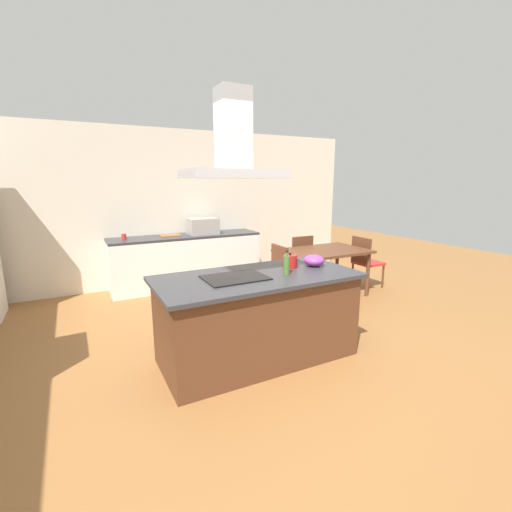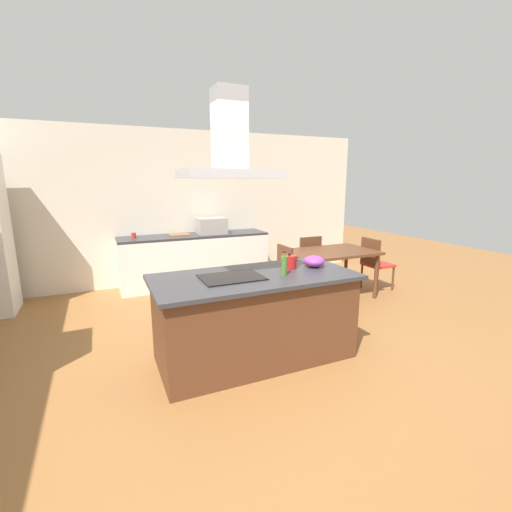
{
  "view_description": "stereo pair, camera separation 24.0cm",
  "coord_description": "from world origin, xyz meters",
  "px_view_note": "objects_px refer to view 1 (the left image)",
  "views": [
    {
      "loc": [
        -1.6,
        -3.0,
        1.83
      ],
      "look_at": [
        0.19,
        0.4,
        1.0
      ],
      "focal_mm": 24.58,
      "sensor_mm": 36.0,
      "label": 1
    },
    {
      "loc": [
        -1.38,
        -3.11,
        1.83
      ],
      "look_at": [
        0.19,
        0.4,
        1.0
      ],
      "focal_mm": 24.58,
      "sensor_mm": 36.0,
      "label": 2
    }
  ],
  "objects_px": {
    "chair_facing_back_wall": "(299,257)",
    "chair_at_right_end": "(365,259)",
    "olive_oil_bottle": "(286,265)",
    "cooktop": "(235,278)",
    "coffee_mug_red": "(124,237)",
    "chair_at_left_end": "(273,272)",
    "range_hood": "(233,150)",
    "tea_kettle": "(290,261)",
    "mixing_bowl": "(314,260)",
    "cutting_board": "(170,235)",
    "dining_table": "(323,255)",
    "countertop_microwave": "(203,226)"
  },
  "relations": [
    {
      "from": "cutting_board",
      "to": "range_hood",
      "type": "height_order",
      "value": "range_hood"
    },
    {
      "from": "olive_oil_bottle",
      "to": "range_hood",
      "type": "distance_m",
      "value": 1.22
    },
    {
      "from": "olive_oil_bottle",
      "to": "cooktop",
      "type": "bearing_deg",
      "value": 167.2
    },
    {
      "from": "tea_kettle",
      "to": "dining_table",
      "type": "height_order",
      "value": "tea_kettle"
    },
    {
      "from": "olive_oil_bottle",
      "to": "tea_kettle",
      "type": "bearing_deg",
      "value": 49.51
    },
    {
      "from": "chair_facing_back_wall",
      "to": "chair_at_right_end",
      "type": "xyz_separation_m",
      "value": [
        0.92,
        -0.67,
        0.0
      ]
    },
    {
      "from": "coffee_mug_red",
      "to": "range_hood",
      "type": "bearing_deg",
      "value": -77.6
    },
    {
      "from": "chair_at_left_end",
      "to": "chair_at_right_end",
      "type": "relative_size",
      "value": 1.0
    },
    {
      "from": "dining_table",
      "to": "chair_facing_back_wall",
      "type": "height_order",
      "value": "chair_facing_back_wall"
    },
    {
      "from": "cooktop",
      "to": "cutting_board",
      "type": "height_order",
      "value": "cutting_board"
    },
    {
      "from": "cooktop",
      "to": "cutting_board",
      "type": "bearing_deg",
      "value": 87.79
    },
    {
      "from": "cutting_board",
      "to": "chair_at_right_end",
      "type": "xyz_separation_m",
      "value": [
        2.93,
        -1.61,
        -0.4
      ]
    },
    {
      "from": "tea_kettle",
      "to": "range_hood",
      "type": "relative_size",
      "value": 0.23
    },
    {
      "from": "tea_kettle",
      "to": "cutting_board",
      "type": "bearing_deg",
      "value": 101.84
    },
    {
      "from": "coffee_mug_red",
      "to": "chair_at_left_end",
      "type": "bearing_deg",
      "value": -40.59
    },
    {
      "from": "coffee_mug_red",
      "to": "range_hood",
      "type": "distance_m",
      "value": 3.2
    },
    {
      "from": "countertop_microwave",
      "to": "chair_facing_back_wall",
      "type": "height_order",
      "value": "countertop_microwave"
    },
    {
      "from": "tea_kettle",
      "to": "mixing_bowl",
      "type": "relative_size",
      "value": 0.9
    },
    {
      "from": "mixing_bowl",
      "to": "chair_at_right_end",
      "type": "bearing_deg",
      "value": 31.72
    },
    {
      "from": "mixing_bowl",
      "to": "range_hood",
      "type": "bearing_deg",
      "value": -177.34
    },
    {
      "from": "cooktop",
      "to": "coffee_mug_red",
      "type": "xyz_separation_m",
      "value": [
        -0.64,
        2.91,
        0.04
      ]
    },
    {
      "from": "coffee_mug_red",
      "to": "chair_at_left_end",
      "type": "distance_m",
      "value": 2.48
    },
    {
      "from": "countertop_microwave",
      "to": "chair_at_right_end",
      "type": "relative_size",
      "value": 0.56
    },
    {
      "from": "cooktop",
      "to": "tea_kettle",
      "type": "bearing_deg",
      "value": 8.47
    },
    {
      "from": "tea_kettle",
      "to": "range_hood",
      "type": "height_order",
      "value": "range_hood"
    },
    {
      "from": "mixing_bowl",
      "to": "cutting_board",
      "type": "distance_m",
      "value": 3.01
    },
    {
      "from": "dining_table",
      "to": "chair_at_right_end",
      "type": "relative_size",
      "value": 1.57
    },
    {
      "from": "olive_oil_bottle",
      "to": "mixing_bowl",
      "type": "distance_m",
      "value": 0.5
    },
    {
      "from": "olive_oil_bottle",
      "to": "cutting_board",
      "type": "xyz_separation_m",
      "value": [
        -0.4,
        3.05,
        -0.09
      ]
    },
    {
      "from": "olive_oil_bottle",
      "to": "chair_facing_back_wall",
      "type": "xyz_separation_m",
      "value": [
        1.62,
        2.1,
        -0.49
      ]
    },
    {
      "from": "tea_kettle",
      "to": "dining_table",
      "type": "relative_size",
      "value": 0.15
    },
    {
      "from": "chair_at_right_end",
      "to": "countertop_microwave",
      "type": "bearing_deg",
      "value": 146.62
    },
    {
      "from": "countertop_microwave",
      "to": "cutting_board",
      "type": "distance_m",
      "value": 0.59
    },
    {
      "from": "cutting_board",
      "to": "chair_at_right_end",
      "type": "height_order",
      "value": "cutting_board"
    },
    {
      "from": "countertop_microwave",
      "to": "cooktop",
      "type": "bearing_deg",
      "value": -103.33
    },
    {
      "from": "countertop_microwave",
      "to": "cutting_board",
      "type": "bearing_deg",
      "value": 174.98
    },
    {
      "from": "cutting_board",
      "to": "chair_at_left_end",
      "type": "xyz_separation_m",
      "value": [
        1.1,
        -1.61,
        -0.4
      ]
    },
    {
      "from": "cooktop",
      "to": "olive_oil_bottle",
      "type": "relative_size",
      "value": 2.47
    },
    {
      "from": "tea_kettle",
      "to": "chair_at_left_end",
      "type": "relative_size",
      "value": 0.23
    },
    {
      "from": "countertop_microwave",
      "to": "dining_table",
      "type": "relative_size",
      "value": 0.36
    },
    {
      "from": "cooktop",
      "to": "dining_table",
      "type": "xyz_separation_m",
      "value": [
        2.13,
        1.32,
        -0.24
      ]
    },
    {
      "from": "tea_kettle",
      "to": "chair_at_right_end",
      "type": "distance_m",
      "value": 2.68
    },
    {
      "from": "cooktop",
      "to": "dining_table",
      "type": "height_order",
      "value": "cooktop"
    },
    {
      "from": "tea_kettle",
      "to": "cutting_board",
      "type": "xyz_separation_m",
      "value": [
        -0.59,
        2.82,
        -0.06
      ]
    },
    {
      "from": "coffee_mug_red",
      "to": "chair_at_left_end",
      "type": "xyz_separation_m",
      "value": [
        1.86,
        -1.59,
        -0.44
      ]
    },
    {
      "from": "tea_kettle",
      "to": "dining_table",
      "type": "bearing_deg",
      "value": 40.47
    },
    {
      "from": "coffee_mug_red",
      "to": "dining_table",
      "type": "xyz_separation_m",
      "value": [
        2.77,
        -1.59,
        -0.28
      ]
    },
    {
      "from": "countertop_microwave",
      "to": "olive_oil_bottle",
      "type": "bearing_deg",
      "value": -93.18
    },
    {
      "from": "olive_oil_bottle",
      "to": "countertop_microwave",
      "type": "relative_size",
      "value": 0.49
    },
    {
      "from": "coffee_mug_red",
      "to": "chair_at_right_end",
      "type": "distance_m",
      "value": 4.04
    }
  ]
}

